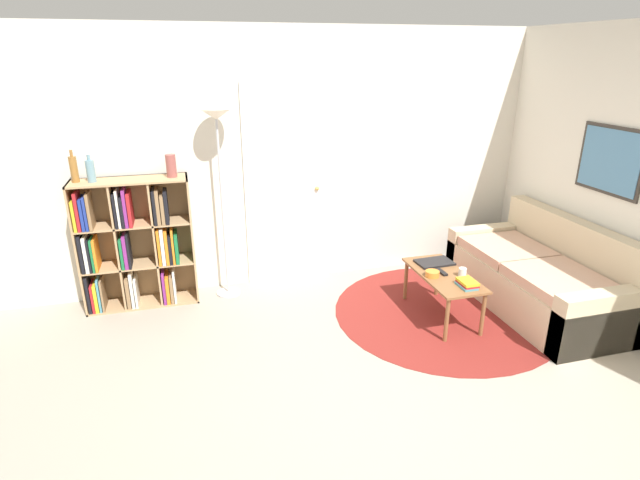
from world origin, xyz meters
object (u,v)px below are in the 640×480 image
Objects in this scene: laptop at (434,262)px; bowl at (432,274)px; couch at (541,279)px; bottle_left at (74,169)px; bookshelf at (133,244)px; cup at (462,272)px; vase_on_shelf at (171,166)px; bottle_middle at (91,171)px; floor_lamp at (218,141)px; coffee_table at (443,279)px.

bowl reaches higher than laptop.
bottle_left is (-4.19, 1.11, 1.09)m from couch.
bookshelf is 3.54× the size of laptop.
bookshelf reaches higher than bowl.
cup is 3.59m from bottle_left.
bottle_left reaches higher than vase_on_shelf.
bottle_middle reaches higher than couch.
floor_lamp is 2.06× the size of coffee_table.
cup reaches higher than bowl.
floor_lamp is 5.25× the size of laptop.
floor_lamp is at bearing 151.62° from coffee_table.
couch is at bearing -14.92° from bottle_middle.
laptop is at bearing 107.09° from cup.
floor_lamp is 23.71× the size of cup.
bookshelf is at bearing 163.88° from couch.
vase_on_shelf is at bearing 161.97° from couch.
laptop is at bearing 58.69° from bowl.
bowl is at bearing -25.83° from vase_on_shelf.
bottle_middle is at bearing -176.67° from bookshelf.
bottle_left is at bearing 178.79° from vase_on_shelf.
bottle_middle is at bearing 160.04° from bowl.
cup is 0.32× the size of bottle_middle.
bowl is at bearing -170.16° from coffee_table.
bottle_middle reaches higher than cup.
bottle_left is 1.37× the size of vase_on_shelf.
bookshelf is 4.36× the size of bottle_left.
bookshelf is 0.85m from bottle_left.
bowl is 0.44× the size of bottle_left.
vase_on_shelf is (-2.19, 1.06, 0.90)m from bowl.
bottle_left is (-3.02, 1.08, 0.91)m from bowl.
bottle_left reaches higher than bookshelf.
bookshelf is at bearing 164.05° from laptop.
coffee_table is 3.32m from bottle_middle.
floor_lamp reaches higher than bottle_middle.
bottle_middle is (-0.26, -0.02, 0.73)m from bookshelf.
cup is at bearing -19.22° from bottle_left.
bowl is (1.75, -1.04, -1.11)m from floor_lamp.
bottle_left is at bearing 160.78° from cup.
bottle_middle is at bearing 165.64° from laptop.
floor_lamp is 1.28m from bottle_left.
bookshelf is at bearing 158.62° from cup.
floor_lamp is 0.49m from vase_on_shelf.
laptop is 1.45× the size of bottle_middle.
vase_on_shelf reaches higher than coffee_table.
cup is at bearing -24.66° from vase_on_shelf.
bookshelf is 0.85m from vase_on_shelf.
cup is 3.45m from bottle_middle.
laptop is at bearing 163.41° from couch.
bottle_middle reaches higher than coffee_table.
laptop is 1.23× the size of bottle_left.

